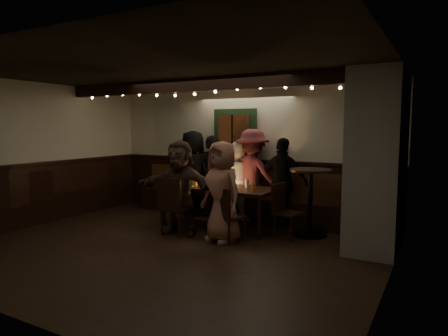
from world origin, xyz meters
The scene contains 13 objects.
room centered at (1.07, 1.42, 1.07)m, with size 6.02×5.01×2.62m.
dining_table centered at (0.01, 1.40, 0.67)m, with size 2.06×0.88×0.89m.
chair_near_left centered at (-0.34, 0.53, 0.55)m, with size 0.45×0.45×0.98m.
chair_near_right centered at (0.60, 0.64, 0.48)m, with size 0.51×0.51×0.86m.
chair_end centered at (1.26, 1.35, 0.49)m, with size 0.47×0.47×0.87m.
high_top centered at (1.60, 1.69, 0.70)m, with size 0.69×0.69×1.11m.
person_a centered at (-1.02, 2.15, 0.86)m, with size 0.84×0.54×1.71m, color black.
person_b centered at (-0.57, 2.16, 0.81)m, with size 0.59×0.39×1.63m, color black.
person_c centered at (0.03, 2.13, 0.76)m, with size 0.74×0.58×1.52m, color white.
person_d centered at (0.33, 2.15, 0.88)m, with size 1.13×0.65×1.75m, color maroon.
person_e centered at (0.98, 2.05, 0.80)m, with size 0.94×0.39×1.60m, color black.
person_f centered at (-0.32, 0.69, 0.79)m, with size 1.47×0.47×1.58m, color #36251D.
person_g centered at (0.50, 0.67, 0.79)m, with size 0.77×0.50×1.58m, color #996251.
Camera 1 is at (3.52, -4.67, 1.80)m, focal length 32.00 mm.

